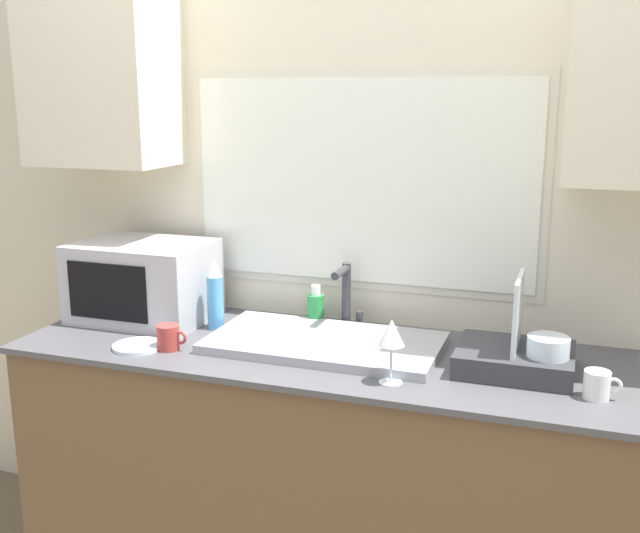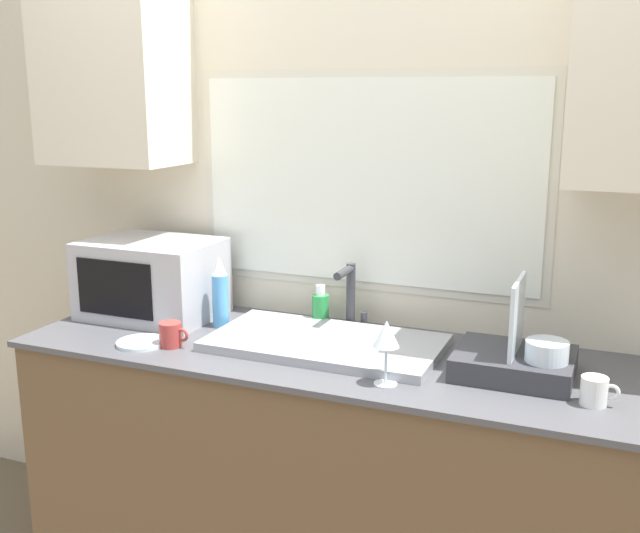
{
  "view_description": "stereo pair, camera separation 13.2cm",
  "coord_description": "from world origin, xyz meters",
  "px_view_note": "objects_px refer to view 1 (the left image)",
  "views": [
    {
      "loc": [
        0.72,
        -1.84,
        1.72
      ],
      "look_at": [
        -0.02,
        0.29,
        1.18
      ],
      "focal_mm": 42.0,
      "sensor_mm": 36.0,
      "label": 1
    },
    {
      "loc": [
        0.84,
        -1.8,
        1.72
      ],
      "look_at": [
        -0.02,
        0.29,
        1.18
      ],
      "focal_mm": 42.0,
      "sensor_mm": 36.0,
      "label": 2
    }
  ],
  "objects_px": {
    "microwave": "(144,281)",
    "dish_rack": "(518,355)",
    "faucet": "(346,291)",
    "spray_bottle": "(215,295)",
    "soap_bottle": "(316,308)",
    "mug_near_sink": "(169,337)",
    "wine_glass": "(392,335)"
  },
  "relations": [
    {
      "from": "microwave",
      "to": "dish_rack",
      "type": "distance_m",
      "value": 1.34
    },
    {
      "from": "faucet",
      "to": "spray_bottle",
      "type": "bearing_deg",
      "value": -160.54
    },
    {
      "from": "spray_bottle",
      "to": "soap_bottle",
      "type": "relative_size",
      "value": 1.72
    },
    {
      "from": "dish_rack",
      "to": "soap_bottle",
      "type": "relative_size",
      "value": 2.31
    },
    {
      "from": "faucet",
      "to": "microwave",
      "type": "distance_m",
      "value": 0.74
    },
    {
      "from": "dish_rack",
      "to": "spray_bottle",
      "type": "xyz_separation_m",
      "value": [
        -1.04,
        0.08,
        0.07
      ]
    },
    {
      "from": "microwave",
      "to": "mug_near_sink",
      "type": "xyz_separation_m",
      "value": [
        0.25,
        -0.27,
        -0.1
      ]
    },
    {
      "from": "microwave",
      "to": "wine_glass",
      "type": "bearing_deg",
      "value": -17.19
    },
    {
      "from": "spray_bottle",
      "to": "soap_bottle",
      "type": "xyz_separation_m",
      "value": [
        0.32,
        0.15,
        -0.06
      ]
    },
    {
      "from": "faucet",
      "to": "wine_glass",
      "type": "distance_m",
      "value": 0.52
    },
    {
      "from": "microwave",
      "to": "dish_rack",
      "type": "relative_size",
      "value": 1.41
    },
    {
      "from": "dish_rack",
      "to": "soap_bottle",
      "type": "bearing_deg",
      "value": 162.13
    },
    {
      "from": "microwave",
      "to": "wine_glass",
      "type": "distance_m",
      "value": 1.04
    },
    {
      "from": "faucet",
      "to": "soap_bottle",
      "type": "bearing_deg",
      "value": -179.27
    },
    {
      "from": "spray_bottle",
      "to": "mug_near_sink",
      "type": "xyz_separation_m",
      "value": [
        -0.04,
        -0.25,
        -0.08
      ]
    },
    {
      "from": "microwave",
      "to": "mug_near_sink",
      "type": "bearing_deg",
      "value": -46.4
    },
    {
      "from": "soap_bottle",
      "to": "mug_near_sink",
      "type": "height_order",
      "value": "soap_bottle"
    },
    {
      "from": "dish_rack",
      "to": "spray_bottle",
      "type": "height_order",
      "value": "dish_rack"
    },
    {
      "from": "soap_bottle",
      "to": "wine_glass",
      "type": "height_order",
      "value": "wine_glass"
    },
    {
      "from": "soap_bottle",
      "to": "wine_glass",
      "type": "xyz_separation_m",
      "value": [
        0.38,
        -0.44,
        0.08
      ]
    },
    {
      "from": "faucet",
      "to": "spray_bottle",
      "type": "height_order",
      "value": "spray_bottle"
    },
    {
      "from": "dish_rack",
      "to": "spray_bottle",
      "type": "distance_m",
      "value": 1.04
    },
    {
      "from": "dish_rack",
      "to": "wine_glass",
      "type": "xyz_separation_m",
      "value": [
        -0.33,
        -0.21,
        0.09
      ]
    },
    {
      "from": "faucet",
      "to": "mug_near_sink",
      "type": "distance_m",
      "value": 0.63
    },
    {
      "from": "spray_bottle",
      "to": "wine_glass",
      "type": "xyz_separation_m",
      "value": [
        0.7,
        -0.29,
        0.02
      ]
    },
    {
      "from": "microwave",
      "to": "mug_near_sink",
      "type": "distance_m",
      "value": 0.38
    },
    {
      "from": "spray_bottle",
      "to": "wine_glass",
      "type": "distance_m",
      "value": 0.76
    },
    {
      "from": "wine_glass",
      "to": "microwave",
      "type": "bearing_deg",
      "value": 162.81
    },
    {
      "from": "mug_near_sink",
      "to": "wine_glass",
      "type": "xyz_separation_m",
      "value": [
        0.74,
        -0.04,
        0.1
      ]
    },
    {
      "from": "mug_near_sink",
      "to": "wine_glass",
      "type": "bearing_deg",
      "value": -3.14
    },
    {
      "from": "microwave",
      "to": "wine_glass",
      "type": "height_order",
      "value": "microwave"
    },
    {
      "from": "mug_near_sink",
      "to": "spray_bottle",
      "type": "bearing_deg",
      "value": 80.59
    }
  ]
}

